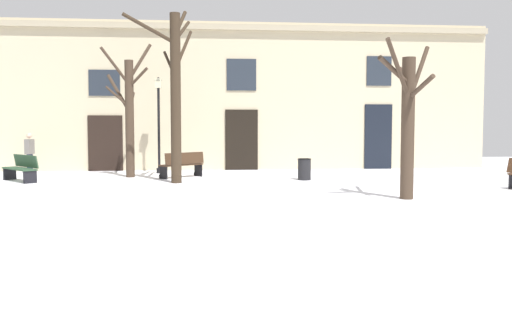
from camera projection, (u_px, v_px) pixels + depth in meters
name	position (u px, v px, depth m)	size (l,w,h in m)	color
ground_plane	(263.00, 201.00, 13.30)	(34.45, 34.45, 0.00)	white
building_facade	(239.00, 95.00, 22.66)	(21.53, 0.60, 6.20)	beige
tree_near_facade	(175.00, 90.00, 17.35)	(2.18, 1.90, 5.72)	#382B1E
tree_left_of_center	(129.00, 112.00, 19.34)	(1.77, 1.97, 4.87)	#423326
tree_foreground	(408.00, 119.00, 13.55)	(1.86, 1.76, 3.98)	#423326
streetlamp	(159.00, 115.00, 20.90)	(0.30, 0.30, 3.77)	black
litter_bin	(304.00, 169.00, 18.45)	(0.48, 0.48, 0.74)	black
bench_back_to_back_right	(21.00, 168.00, 17.98)	(1.56, 1.71, 0.89)	#2D4C33
bench_facing_shops	(182.00, 165.00, 19.23)	(1.59, 1.40, 0.92)	#3D2819
person_near_bench	(30.00, 151.00, 20.89)	(0.30, 0.42, 1.58)	black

